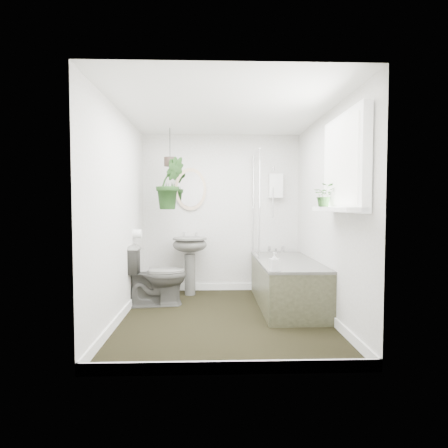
{
  "coord_description": "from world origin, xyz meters",
  "views": [
    {
      "loc": [
        -0.14,
        -4.13,
        1.27
      ],
      "look_at": [
        0.0,
        0.15,
        1.05
      ],
      "focal_mm": 30.0,
      "sensor_mm": 36.0,
      "label": 1
    }
  ],
  "objects": [
    {
      "name": "wall_front",
      "position": [
        0.0,
        -1.41,
        1.15
      ],
      "size": [
        2.3,
        0.02,
        2.3
      ],
      "primitive_type": "cube",
      "color": "silver",
      "rests_on": "ground"
    },
    {
      "name": "wall_right",
      "position": [
        1.16,
        0.0,
        1.15
      ],
      "size": [
        0.02,
        2.8,
        2.3
      ],
      "primitive_type": "cube",
      "color": "silver",
      "rests_on": "ground"
    },
    {
      "name": "toilet_roll_holder",
      "position": [
        -1.1,
        0.7,
        0.9
      ],
      "size": [
        0.11,
        0.11,
        0.11
      ],
      "primitive_type": "cylinder",
      "rotation": [
        0.0,
        1.57,
        0.0
      ],
      "color": "white",
      "rests_on": "wall_left"
    },
    {
      "name": "shower_box",
      "position": [
        0.8,
        1.34,
        1.55
      ],
      "size": [
        0.2,
        0.1,
        0.35
      ],
      "primitive_type": "cube",
      "color": "white",
      "rests_on": "wall_back"
    },
    {
      "name": "wall_sconce",
      "position": [
        -0.85,
        1.36,
        1.4
      ],
      "size": [
        0.04,
        0.04,
        0.22
      ],
      "primitive_type": "cylinder",
      "color": "black",
      "rests_on": "wall_back"
    },
    {
      "name": "window_blinds",
      "position": [
        1.04,
        -0.7,
        1.65
      ],
      "size": [
        0.01,
        0.86,
        0.76
      ],
      "primitive_type": "cube",
      "color": "white",
      "rests_on": "wall_right"
    },
    {
      "name": "toilet",
      "position": [
        -0.85,
        0.58,
        0.38
      ],
      "size": [
        0.8,
        0.52,
        0.77
      ],
      "primitive_type": "imported",
      "rotation": [
        0.0,
        0.0,
        1.7
      ],
      "color": "#53524D",
      "rests_on": "floor"
    },
    {
      "name": "hanging_plant",
      "position": [
        -0.7,
        0.95,
        1.56
      ],
      "size": [
        0.47,
        0.42,
        0.7
      ],
      "primitive_type": "imported",
      "rotation": [
        0.0,
        0.0,
        0.35
      ],
      "color": "black",
      "rests_on": "ceiling"
    },
    {
      "name": "ceiling",
      "position": [
        0.0,
        0.0,
        2.31
      ],
      "size": [
        2.3,
        2.8,
        0.02
      ],
      "primitive_type": "cube",
      "color": "white",
      "rests_on": "ground"
    },
    {
      "name": "window_recess",
      "position": [
        1.09,
        -0.7,
        1.65
      ],
      "size": [
        0.08,
        1.0,
        0.9
      ],
      "primitive_type": "cube",
      "color": "white",
      "rests_on": "wall_right"
    },
    {
      "name": "floor",
      "position": [
        0.0,
        0.0,
        -0.01
      ],
      "size": [
        2.3,
        2.8,
        0.02
      ],
      "primitive_type": "cube",
      "color": "black",
      "rests_on": "ground"
    },
    {
      "name": "wall_back",
      "position": [
        0.0,
        1.41,
        1.15
      ],
      "size": [
        2.3,
        0.02,
        2.3
      ],
      "primitive_type": "cube",
      "color": "silver",
      "rests_on": "ground"
    },
    {
      "name": "wall_left",
      "position": [
        -1.16,
        0.0,
        1.15
      ],
      "size": [
        0.02,
        2.8,
        2.3
      ],
      "primitive_type": "cube",
      "color": "silver",
      "rests_on": "ground"
    },
    {
      "name": "sill_plant",
      "position": [
        0.97,
        -0.49,
        1.36
      ],
      "size": [
        0.26,
        0.24,
        0.23
      ],
      "primitive_type": "imported",
      "rotation": [
        0.0,
        0.0,
        -0.39
      ],
      "color": "black",
      "rests_on": "window_sill"
    },
    {
      "name": "skirting",
      "position": [
        0.0,
        0.0,
        0.05
      ],
      "size": [
        2.3,
        2.8,
        0.1
      ],
      "primitive_type": "cube",
      "color": "white",
      "rests_on": "floor"
    },
    {
      "name": "oval_mirror",
      "position": [
        -0.45,
        1.37,
        1.5
      ],
      "size": [
        0.46,
        0.03,
        0.62
      ],
      "primitive_type": "ellipsoid",
      "color": "#CFB290",
      "rests_on": "wall_back"
    },
    {
      "name": "soap_bottle",
      "position": [
        0.51,
        -0.29,
        0.68
      ],
      "size": [
        0.11,
        0.11,
        0.2
      ],
      "primitive_type": "imported",
      "rotation": [
        0.0,
        0.0,
        0.28
      ],
      "color": "black",
      "rests_on": "bathtub"
    },
    {
      "name": "bathtub",
      "position": [
        0.8,
        0.5,
        0.29
      ],
      "size": [
        0.72,
        1.72,
        0.58
      ],
      "primitive_type": null,
      "color": "#53524D",
      "rests_on": "floor"
    },
    {
      "name": "hanging_pot",
      "position": [
        -0.7,
        0.95,
        1.85
      ],
      "size": [
        0.16,
        0.16,
        0.12
      ],
      "primitive_type": "cylinder",
      "color": "#2F241E",
      "rests_on": "ceiling"
    },
    {
      "name": "bath_screen",
      "position": [
        0.47,
        0.99,
        1.28
      ],
      "size": [
        0.04,
        0.72,
        1.4
      ],
      "primitive_type": null,
      "color": "silver",
      "rests_on": "bathtub"
    },
    {
      "name": "pedestal_sink",
      "position": [
        -0.45,
        1.12,
        0.41
      ],
      "size": [
        0.5,
        0.44,
        0.82
      ],
      "primitive_type": null,
      "rotation": [
        0.0,
        0.0,
        0.06
      ],
      "color": "#53524D",
      "rests_on": "floor"
    },
    {
      "name": "window_sill",
      "position": [
        1.02,
        -0.7,
        1.23
      ],
      "size": [
        0.18,
        1.0,
        0.04
      ],
      "primitive_type": "cube",
      "color": "white",
      "rests_on": "wall_right"
    }
  ]
}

